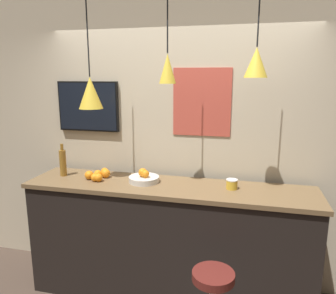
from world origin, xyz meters
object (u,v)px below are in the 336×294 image
juice_bottle (63,162)px  mounted_tv (88,106)px  fruit_bowl (144,178)px  spread_jar (232,184)px

juice_bottle → mounted_tv: 0.62m
fruit_bowl → spread_jar: (0.80, 0.00, 0.00)m
spread_jar → fruit_bowl: bearing=-179.8°
juice_bottle → spread_jar: juice_bottle is taller
juice_bottle → mounted_tv: size_ratio=0.49×
spread_jar → mounted_tv: mounted_tv is taller
fruit_bowl → juice_bottle: (-0.83, 0.00, 0.09)m
spread_jar → juice_bottle: bearing=180.0°
fruit_bowl → mounted_tv: size_ratio=0.43×
juice_bottle → mounted_tv: (0.14, 0.31, 0.52)m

